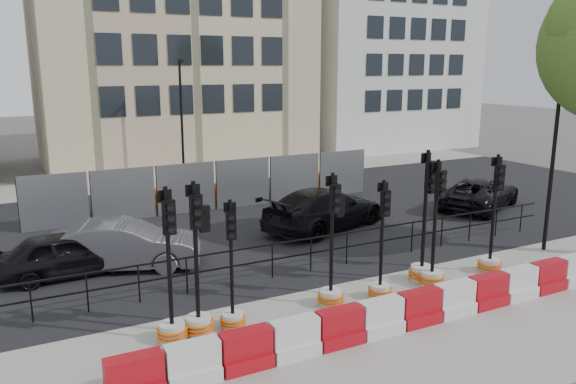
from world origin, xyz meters
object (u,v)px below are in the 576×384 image
traffic_signal_a (172,311)px  traffic_signal_h (491,249)px  traffic_signal_d (332,275)px  car_a (66,254)px  car_c (325,209)px  lamp_post_near (555,149)px

traffic_signal_a → traffic_signal_h: 9.07m
traffic_signal_d → car_a: bearing=138.5°
traffic_signal_d → traffic_signal_a: bearing=-178.7°
car_c → traffic_signal_d: bearing=132.3°
traffic_signal_a → car_c: (7.15, 5.77, 0.05)m
traffic_signal_h → lamp_post_near: bearing=28.3°
traffic_signal_h → traffic_signal_d: bearing=-164.9°
lamp_post_near → traffic_signal_d: size_ratio=1.83×
lamp_post_near → car_c: 7.62m
lamp_post_near → traffic_signal_h: lamp_post_near is taller
car_a → car_c: 8.72m
traffic_signal_h → car_c: bearing=124.5°
lamp_post_near → traffic_signal_d: (-8.19, -0.53, -2.44)m
traffic_signal_a → traffic_signal_d: 3.93m
lamp_post_near → traffic_signal_h: 4.02m
traffic_signal_a → traffic_signal_d: size_ratio=1.02×
traffic_signal_a → car_a: size_ratio=0.88×
car_a → traffic_signal_d: bearing=-134.5°
car_c → traffic_signal_h: bearing=179.7°
lamp_post_near → car_a: size_ratio=1.59×
traffic_signal_d → car_c: (3.23, 5.75, -0.05)m
traffic_signal_d → car_a: traffic_signal_d is taller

